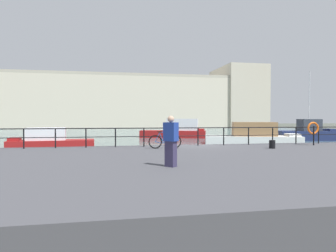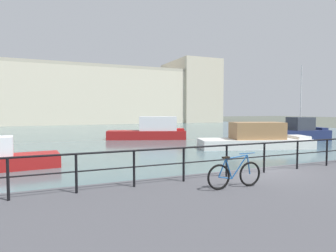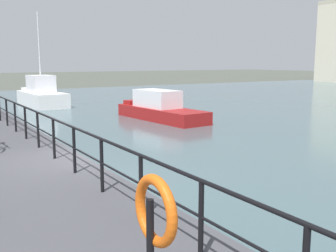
# 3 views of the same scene
# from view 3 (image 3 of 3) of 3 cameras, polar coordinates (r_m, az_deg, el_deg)

# --- Properties ---
(ground_plane) EXTENTS (240.00, 240.00, 0.00)m
(ground_plane) POSITION_cam_3_polar(r_m,az_deg,el_deg) (11.18, -11.75, -8.77)
(ground_plane) COLOR #4C5147
(moored_white_yacht) EXTENTS (6.86, 2.52, 1.74)m
(moored_white_yacht) POSITION_cam_3_polar(r_m,az_deg,el_deg) (23.66, -1.24, 2.53)
(moored_white_yacht) COLOR maroon
(moored_white_yacht) RESTS_ON water_basin
(moored_small_launch) EXTENTS (6.13, 2.55, 7.14)m
(moored_small_launch) POSITION_cam_3_polar(r_m,az_deg,el_deg) (32.51, -17.62, 4.28)
(moored_small_launch) COLOR white
(moored_small_launch) RESTS_ON water_basin
(quay_railing) EXTENTS (22.35, 0.07, 1.08)m
(quay_railing) POSITION_cam_3_polar(r_m,az_deg,el_deg) (12.23, -18.17, 0.43)
(quay_railing) COLOR black
(quay_railing) RESTS_ON quay_promenade
(life_ring_stand) EXTENTS (0.75, 0.16, 1.40)m
(life_ring_stand) POSITION_cam_3_polar(r_m,az_deg,el_deg) (4.12, -1.92, -12.65)
(life_ring_stand) COLOR black
(life_ring_stand) RESTS_ON quay_promenade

